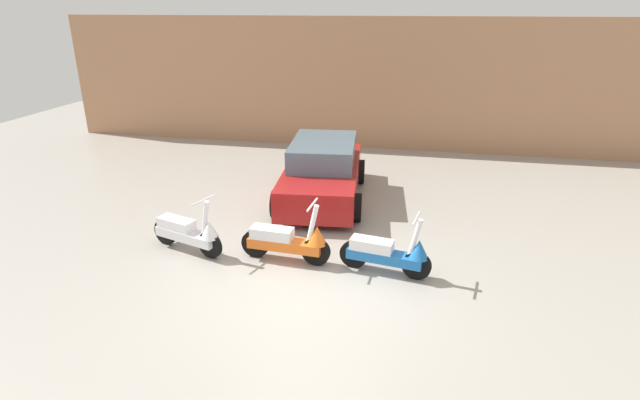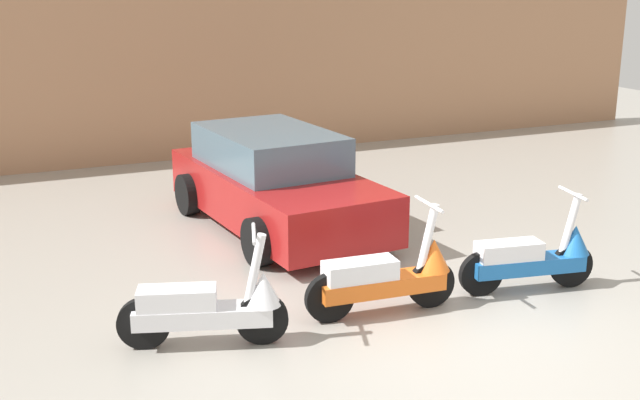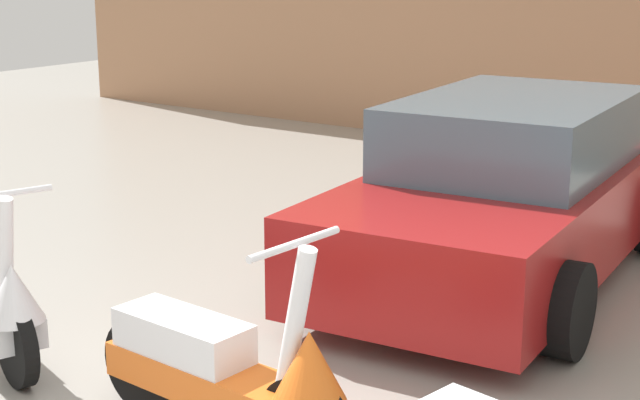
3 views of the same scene
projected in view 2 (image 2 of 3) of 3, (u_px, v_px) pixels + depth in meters
name	position (u px, v px, depth m)	size (l,w,h in m)	color
ground_plane	(475.00, 341.00, 7.56)	(28.00, 28.00, 0.00)	#9E998E
wall_back	(210.00, 52.00, 14.69)	(19.60, 0.12, 3.90)	tan
scooter_front_left	(210.00, 306.00, 7.37)	(1.53, 0.77, 1.10)	black
scooter_front_right	(388.00, 276.00, 8.09)	(1.62, 0.58, 1.13)	black
scooter_front_center	(533.00, 257.00, 8.68)	(1.55, 0.62, 1.09)	black
car_rear_left	(275.00, 182.00, 10.80)	(2.14, 4.00, 1.31)	maroon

